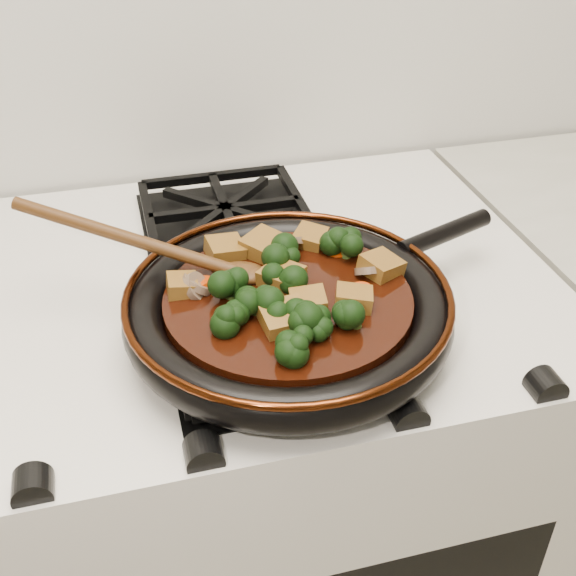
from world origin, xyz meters
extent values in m
cube|color=silver|center=(0.00, 1.69, 0.45)|extent=(0.76, 0.60, 0.90)
cylinder|color=black|center=(0.02, 1.56, 0.93)|extent=(0.33, 0.33, 0.01)
torus|color=black|center=(0.02, 1.56, 0.94)|extent=(0.35, 0.35, 0.04)
torus|color=#3F1909|center=(0.02, 1.56, 0.96)|extent=(0.35, 0.35, 0.01)
cylinder|color=black|center=(0.24, 1.64, 0.96)|extent=(0.14, 0.07, 0.02)
cylinder|color=black|center=(0.02, 1.56, 0.95)|extent=(0.27, 0.27, 0.02)
cube|color=brown|center=(0.00, 1.51, 0.97)|extent=(0.05, 0.05, 0.03)
cube|color=brown|center=(-0.09, 1.60, 0.97)|extent=(0.03, 0.04, 0.02)
cube|color=brown|center=(0.07, 1.65, 0.97)|extent=(0.05, 0.05, 0.03)
cube|color=brown|center=(0.03, 1.53, 0.97)|extent=(0.04, 0.04, 0.03)
cube|color=brown|center=(0.13, 1.58, 0.97)|extent=(0.05, 0.05, 0.03)
cube|color=brown|center=(0.01, 1.65, 0.97)|extent=(0.06, 0.06, 0.03)
cube|color=brown|center=(0.08, 1.52, 0.97)|extent=(0.05, 0.05, 0.03)
cube|color=brown|center=(0.02, 1.58, 0.97)|extent=(0.06, 0.06, 0.03)
cube|color=brown|center=(-0.03, 1.65, 0.97)|extent=(0.05, 0.04, 0.03)
cylinder|color=#C03205|center=(0.09, 1.54, 0.96)|extent=(0.03, 0.03, 0.02)
cylinder|color=#C03205|center=(-0.07, 1.60, 0.96)|extent=(0.03, 0.03, 0.02)
cylinder|color=#C03205|center=(0.10, 1.63, 0.96)|extent=(0.03, 0.03, 0.02)
cylinder|color=#C03205|center=(-0.02, 1.66, 0.96)|extent=(0.03, 0.03, 0.02)
cylinder|color=brown|center=(-0.07, 1.59, 0.97)|extent=(0.04, 0.04, 0.03)
cylinder|color=brown|center=(0.12, 1.57, 0.97)|extent=(0.04, 0.03, 0.02)
cylinder|color=brown|center=(-0.07, 1.59, 0.97)|extent=(0.04, 0.05, 0.03)
cylinder|color=brown|center=(0.04, 1.65, 0.97)|extent=(0.04, 0.04, 0.03)
ellipsoid|color=#47280F|center=(-0.02, 1.61, 0.96)|extent=(0.07, 0.06, 0.02)
cylinder|color=#47280F|center=(-0.14, 1.66, 1.00)|extent=(0.02, 0.02, 0.26)
camera|label=1|loc=(-0.14, 0.95, 1.41)|focal=45.00mm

